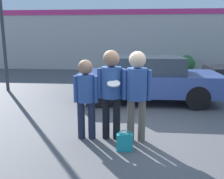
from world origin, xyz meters
TOP-DOWN VIEW (x-y plane):
  - ground_plane at (0.00, 0.00)m, footprint 56.00×56.00m
  - storefront_building at (0.00, 10.25)m, footprint 24.00×0.22m
  - person_left at (-0.89, -0.35)m, footprint 0.50×0.33m
  - person_middle_with_frisbee at (-0.38, -0.32)m, footprint 0.56×0.59m
  - person_right at (0.13, -0.39)m, footprint 0.56×0.39m
  - parked_car_near at (0.50, 2.78)m, footprint 4.40×1.93m
  - shrub at (3.08, 9.57)m, footprint 0.98×0.98m
  - handbag at (-0.08, -0.86)m, footprint 0.30×0.23m

SIDE VIEW (x-z plane):
  - ground_plane at x=0.00m, z-range 0.00..0.00m
  - handbag at x=-0.08m, z-range -0.01..0.35m
  - shrub at x=3.08m, z-range 0.00..0.98m
  - parked_car_near at x=0.50m, z-range 0.02..1.47m
  - person_left at x=-0.89m, z-range 0.15..1.78m
  - person_right at x=0.13m, z-range 0.20..2.01m
  - person_middle_with_frisbee at x=-0.38m, z-range 0.20..2.02m
  - storefront_building at x=0.00m, z-range 0.03..3.64m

